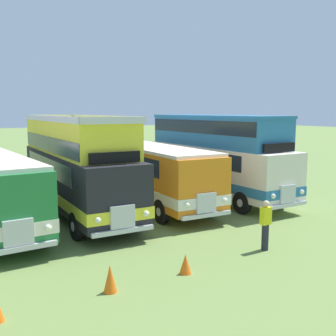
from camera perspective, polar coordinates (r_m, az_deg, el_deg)
bus_fifth_in_row at (r=18.91m, az=-12.61°, el=0.59°), size 2.75×10.36×4.52m
bus_sixth_in_row at (r=20.58m, az=-2.46°, el=-0.33°), size 2.88×10.18×2.99m
bus_seventh_in_row at (r=22.23m, az=6.76°, el=2.10°), size 2.76×10.03×4.49m
cone_near_end at (r=11.20m, az=-8.07°, el=-15.01°), size 0.36×0.36×0.74m
cone_far_end at (r=12.29m, az=2.45°, el=-13.20°), size 0.36×0.36×0.58m
marshal_person at (r=14.42m, az=13.43°, el=-7.70°), size 0.36×0.24×1.73m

